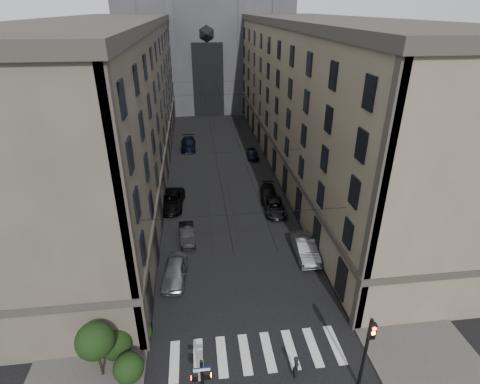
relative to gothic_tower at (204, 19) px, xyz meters
name	(u,v)px	position (x,y,z in m)	size (l,w,h in m)	color
sidewalk_left	(142,171)	(-10.50, -38.96, -17.72)	(7.00, 80.00, 0.15)	#383533
sidewalk_right	(294,164)	(10.50, -38.96, -17.72)	(7.00, 80.00, 0.15)	#383533
zebra_crossing	(257,353)	(0.00, -69.96, -17.79)	(11.00, 3.20, 0.01)	beige
building_left	(109,103)	(-13.44, -38.96, -8.45)	(13.60, 60.60, 18.85)	#4A4339
building_right	(320,98)	(13.44, -38.96, -8.45)	(13.60, 60.60, 18.85)	brown
gothic_tower	(204,19)	(0.00, 0.00, 0.00)	(35.00, 23.00, 58.00)	#2D2D33
pedestrian_signal_left	(202,383)	(-3.51, -73.46, -15.48)	(1.02, 0.38, 4.00)	black
traffic_light_right	(367,346)	(5.60, -73.04, -14.51)	(0.34, 0.50, 5.20)	black
shrub_cluster	(114,346)	(-8.72, -69.95, -16.00)	(3.90, 4.40, 3.90)	black
tram_wires	(219,117)	(0.00, -39.33, -10.55)	(14.00, 60.00, 0.43)	black
car_left_near	(175,272)	(-5.42, -61.96, -17.02)	(1.85, 4.59, 1.57)	slate
car_left_midnear	(187,234)	(-4.44, -56.28, -17.13)	(1.41, 4.04, 1.33)	black
car_left_midfar	(171,201)	(-6.20, -49.39, -17.00)	(2.65, 5.74, 1.60)	black
car_left_far	(188,144)	(-4.30, -30.47, -17.00)	(2.25, 5.53, 1.60)	black
car_right_near	(305,248)	(5.99, -60.10, -16.99)	(1.70, 4.88, 1.61)	gray
car_right_midnear	(274,207)	(4.90, -52.03, -17.15)	(2.15, 4.65, 1.29)	black
car_right_midfar	(268,193)	(4.91, -48.69, -17.16)	(1.79, 4.41, 1.28)	black
car_right_far	(253,154)	(5.08, -35.57, -17.13)	(1.57, 3.91, 1.33)	black
pedestrian	(296,367)	(2.03, -71.96, -16.96)	(0.61, 0.40, 1.68)	black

